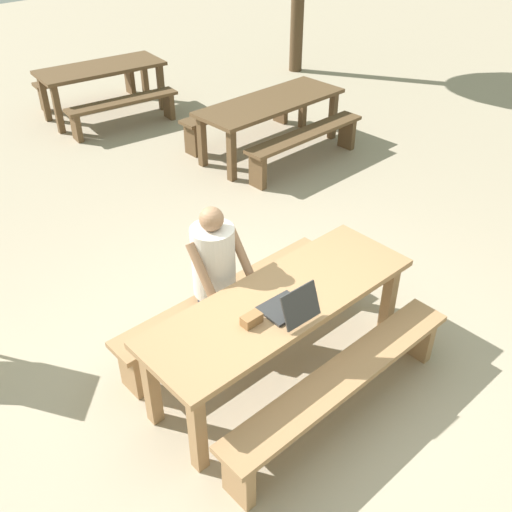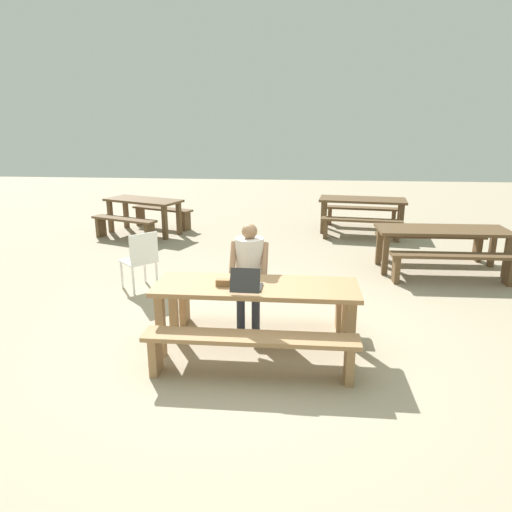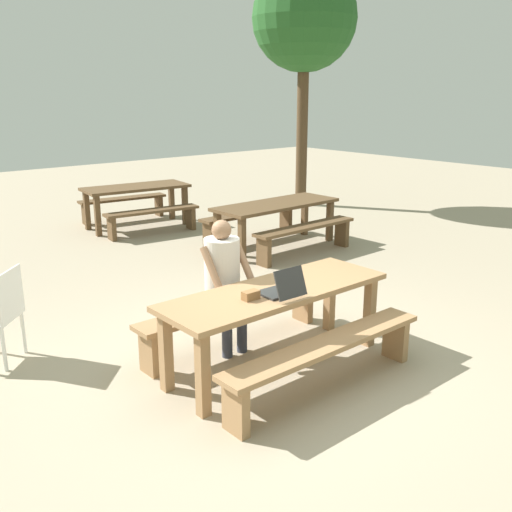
{
  "view_description": "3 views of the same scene",
  "coord_description": "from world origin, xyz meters",
  "px_view_note": "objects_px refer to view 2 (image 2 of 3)",
  "views": [
    {
      "loc": [
        -2.34,
        -2.3,
        3.39
      ],
      "look_at": [
        -0.03,
        0.25,
        1.0
      ],
      "focal_mm": 40.69,
      "sensor_mm": 36.0,
      "label": 1
    },
    {
      "loc": [
        0.44,
        -4.79,
        2.48
      ],
      "look_at": [
        -0.03,
        0.25,
        1.0
      ],
      "focal_mm": 33.31,
      "sensor_mm": 36.0,
      "label": 2
    },
    {
      "loc": [
        -3.29,
        -3.58,
        2.45
      ],
      "look_at": [
        -0.03,
        0.25,
        1.0
      ],
      "focal_mm": 40.78,
      "sensor_mm": 36.0,
      "label": 3
    }
  ],
  "objects_px": {
    "picnic_table_front": "(256,294)",
    "small_pouch": "(223,283)",
    "person_seated": "(249,267)",
    "plastic_chair": "(141,259)",
    "picnic_table_rear": "(144,205)",
    "picnic_table_distant": "(442,235)",
    "picnic_table_mid": "(362,204)",
    "laptop": "(246,284)"
  },
  "relations": [
    {
      "from": "picnic_table_front",
      "to": "laptop",
      "type": "height_order",
      "value": "laptop"
    },
    {
      "from": "person_seated",
      "to": "laptop",
      "type": "bearing_deg",
      "value": -86.27
    },
    {
      "from": "picnic_table_mid",
      "to": "picnic_table_distant",
      "type": "xyz_separation_m",
      "value": [
        0.97,
        -2.72,
        -0.02
      ]
    },
    {
      "from": "picnic_table_front",
      "to": "person_seated",
      "type": "xyz_separation_m",
      "value": [
        -0.14,
        0.59,
        0.12
      ]
    },
    {
      "from": "picnic_table_front",
      "to": "picnic_table_distant",
      "type": "height_order",
      "value": "picnic_table_front"
    },
    {
      "from": "person_seated",
      "to": "picnic_table_rear",
      "type": "xyz_separation_m",
      "value": [
        -2.83,
        4.66,
        -0.12
      ]
    },
    {
      "from": "picnic_table_front",
      "to": "small_pouch",
      "type": "xyz_separation_m",
      "value": [
        -0.35,
        -0.06,
        0.15
      ]
    },
    {
      "from": "laptop",
      "to": "picnic_table_rear",
      "type": "distance_m",
      "value": 6.13
    },
    {
      "from": "plastic_chair",
      "to": "picnic_table_distant",
      "type": "relative_size",
      "value": 0.42
    },
    {
      "from": "small_pouch",
      "to": "picnic_table_rear",
      "type": "bearing_deg",
      "value": 116.21
    },
    {
      "from": "picnic_table_front",
      "to": "small_pouch",
      "type": "relative_size",
      "value": 15.08
    },
    {
      "from": "laptop",
      "to": "small_pouch",
      "type": "bearing_deg",
      "value": -19.73
    },
    {
      "from": "picnic_table_front",
      "to": "picnic_table_rear",
      "type": "height_order",
      "value": "picnic_table_rear"
    },
    {
      "from": "picnic_table_front",
      "to": "picnic_table_distant",
      "type": "xyz_separation_m",
      "value": [
        2.81,
        3.08,
        -0.02
      ]
    },
    {
      "from": "picnic_table_front",
      "to": "picnic_table_mid",
      "type": "height_order",
      "value": "picnic_table_mid"
    },
    {
      "from": "small_pouch",
      "to": "picnic_table_rear",
      "type": "height_order",
      "value": "small_pouch"
    },
    {
      "from": "laptop",
      "to": "plastic_chair",
      "type": "bearing_deg",
      "value": -44.84
    },
    {
      "from": "picnic_table_front",
      "to": "picnic_table_mid",
      "type": "bearing_deg",
      "value": 72.44
    },
    {
      "from": "person_seated",
      "to": "picnic_table_distant",
      "type": "distance_m",
      "value": 3.86
    },
    {
      "from": "laptop",
      "to": "person_seated",
      "type": "relative_size",
      "value": 0.28
    },
    {
      "from": "laptop",
      "to": "picnic_table_rear",
      "type": "relative_size",
      "value": 0.19
    },
    {
      "from": "picnic_table_distant",
      "to": "laptop",
      "type": "bearing_deg",
      "value": -132.84
    },
    {
      "from": "picnic_table_rear",
      "to": "picnic_table_distant",
      "type": "distance_m",
      "value": 6.17
    },
    {
      "from": "small_pouch",
      "to": "plastic_chair",
      "type": "bearing_deg",
      "value": 130.43
    },
    {
      "from": "picnic_table_front",
      "to": "person_seated",
      "type": "relative_size",
      "value": 1.71
    },
    {
      "from": "person_seated",
      "to": "small_pouch",
      "type": "bearing_deg",
      "value": -108.4
    },
    {
      "from": "picnic_table_mid",
      "to": "picnic_table_distant",
      "type": "distance_m",
      "value": 2.89
    },
    {
      "from": "picnic_table_front",
      "to": "small_pouch",
      "type": "distance_m",
      "value": 0.39
    },
    {
      "from": "picnic_table_front",
      "to": "plastic_chair",
      "type": "xyz_separation_m",
      "value": [
        -1.87,
        1.71,
        -0.17
      ]
    },
    {
      "from": "picnic_table_front",
      "to": "small_pouch",
      "type": "height_order",
      "value": "small_pouch"
    },
    {
      "from": "picnic_table_mid",
      "to": "picnic_table_rear",
      "type": "height_order",
      "value": "picnic_table_rear"
    },
    {
      "from": "person_seated",
      "to": "picnic_table_rear",
      "type": "height_order",
      "value": "person_seated"
    },
    {
      "from": "person_seated",
      "to": "picnic_table_rear",
      "type": "bearing_deg",
      "value": 121.27
    },
    {
      "from": "picnic_table_front",
      "to": "picnic_table_rear",
      "type": "distance_m",
      "value": 6.02
    },
    {
      "from": "picnic_table_rear",
      "to": "small_pouch",
      "type": "bearing_deg",
      "value": -42.69
    },
    {
      "from": "plastic_chair",
      "to": "picnic_table_rear",
      "type": "bearing_deg",
      "value": -118.01
    },
    {
      "from": "picnic_table_front",
      "to": "person_seated",
      "type": "distance_m",
      "value": 0.61
    },
    {
      "from": "small_pouch",
      "to": "picnic_table_mid",
      "type": "relative_size",
      "value": 0.07
    },
    {
      "from": "laptop",
      "to": "picnic_table_mid",
      "type": "xyz_separation_m",
      "value": [
        1.92,
        5.96,
        -0.17
      ]
    },
    {
      "from": "small_pouch",
      "to": "person_seated",
      "type": "distance_m",
      "value": 0.68
    },
    {
      "from": "plastic_chair",
      "to": "person_seated",
      "type": "bearing_deg",
      "value": 101.59
    },
    {
      "from": "small_pouch",
      "to": "person_seated",
      "type": "height_order",
      "value": "person_seated"
    }
  ]
}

